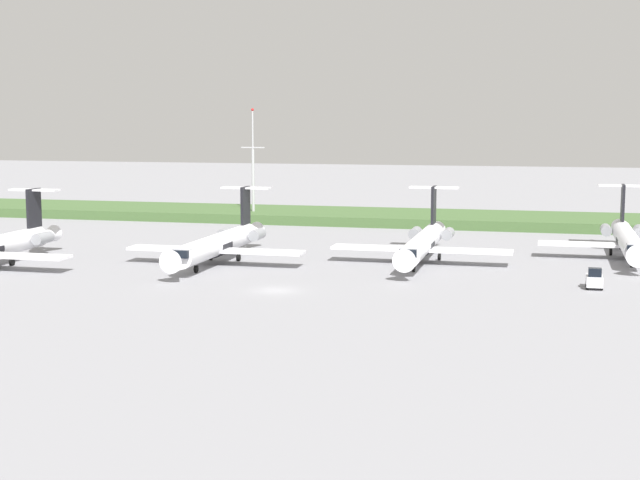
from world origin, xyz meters
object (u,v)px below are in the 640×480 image
Objects in this scene: regional_jet_second at (219,243)px; regional_jet_third at (423,242)px; regional_jet_fourth at (627,239)px; baggage_tug at (594,279)px; antenna_mast at (253,174)px.

regional_jet_second is 1.00× the size of regional_jet_third.
regional_jet_fourth is 9.69× the size of baggage_tug.
regional_jet_second is 53.45m from regional_jet_fourth.
baggage_tug is (45.50, -7.22, -1.53)m from regional_jet_second.
regional_jet_third is 25.02m from baggage_tug.
antenna_mast reaches higher than regional_jet_fourth.
regional_jet_fourth is (50.64, 17.11, 0.00)m from regional_jet_second.
regional_jet_second and regional_jet_fourth have the same top height.
antenna_mast is at bearing 135.52° from baggage_tug.
regional_jet_third is 9.69× the size of baggage_tug.
regional_jet_fourth is 1.54× the size of antenna_mast.
antenna_mast reaches higher than regional_jet_second.
regional_jet_second is 9.69× the size of baggage_tug.
baggage_tug is at bearing -34.86° from regional_jet_third.
regional_jet_second is 25.98m from regional_jet_third.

